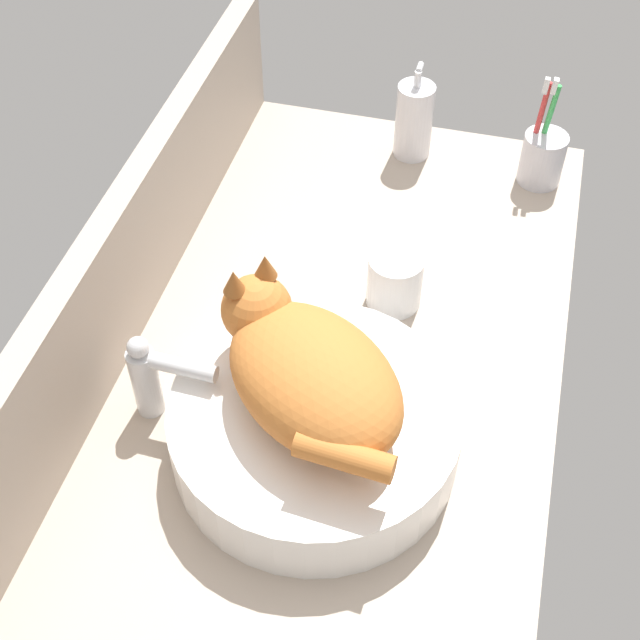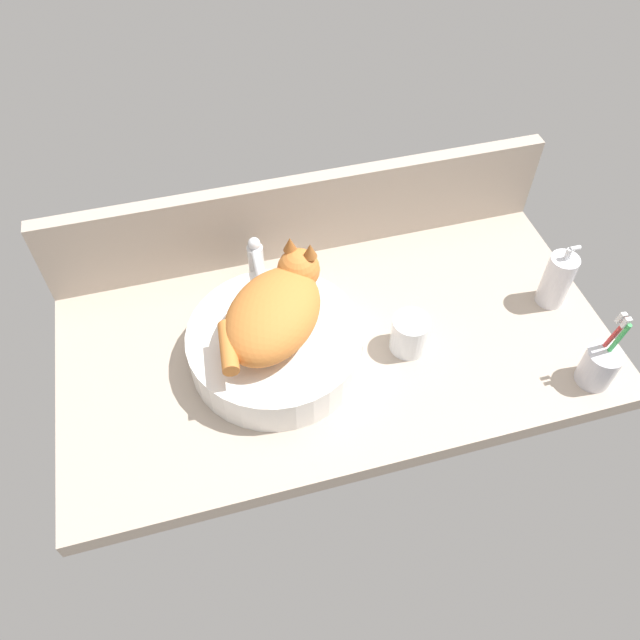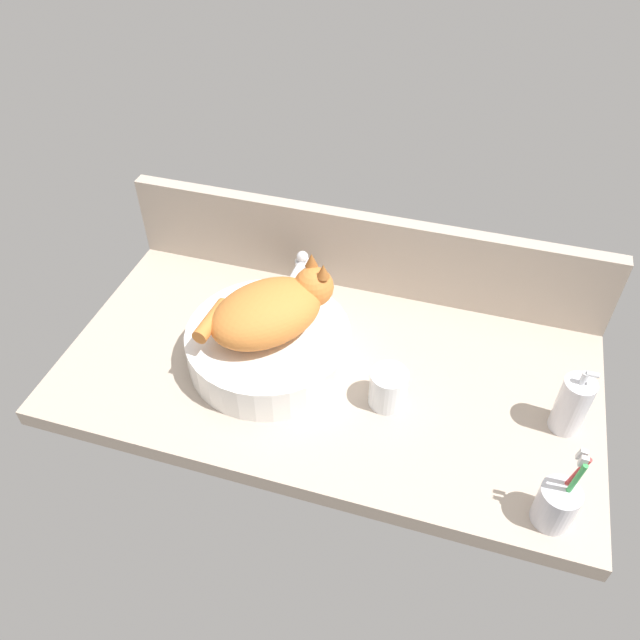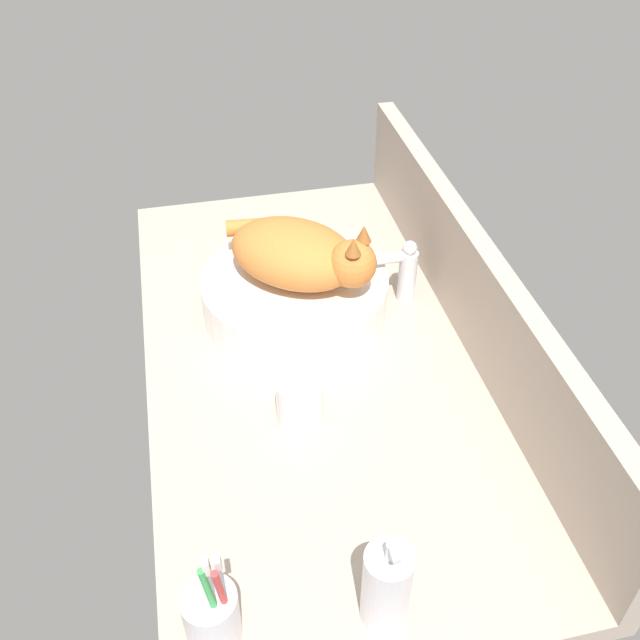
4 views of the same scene
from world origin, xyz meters
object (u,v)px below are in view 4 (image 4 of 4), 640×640
(sink_basin, at_px, (295,294))
(water_glass, at_px, (300,402))
(cat, at_px, (301,254))
(soap_dispenser, at_px, (386,586))
(faucet, at_px, (402,269))
(toothbrush_cup, at_px, (212,615))

(sink_basin, relative_size, water_glass, 4.23)
(cat, height_order, soap_dispenser, cat)
(sink_basin, relative_size, faucet, 2.63)
(toothbrush_cup, height_order, water_glass, toothbrush_cup)
(sink_basin, height_order, water_glass, water_glass)
(faucet, bearing_deg, toothbrush_cup, -35.68)
(faucet, relative_size, toothbrush_cup, 0.73)
(sink_basin, xyz_separation_m, faucet, (0.01, 0.21, 0.03))
(cat, bearing_deg, sink_basin, -125.84)
(water_glass, bearing_deg, toothbrush_cup, -27.91)
(cat, distance_m, soap_dispenser, 0.63)
(faucet, distance_m, water_glass, 0.38)
(cat, distance_m, faucet, 0.21)
(cat, distance_m, water_glass, 0.29)
(sink_basin, bearing_deg, faucet, 88.30)
(cat, bearing_deg, faucet, 90.49)
(cat, relative_size, toothbrush_cup, 1.61)
(faucet, distance_m, soap_dispenser, 0.66)
(soap_dispenser, relative_size, water_glass, 1.94)
(soap_dispenser, bearing_deg, sink_basin, 179.56)
(soap_dispenser, bearing_deg, toothbrush_cup, -95.10)
(toothbrush_cup, bearing_deg, water_glass, 152.09)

